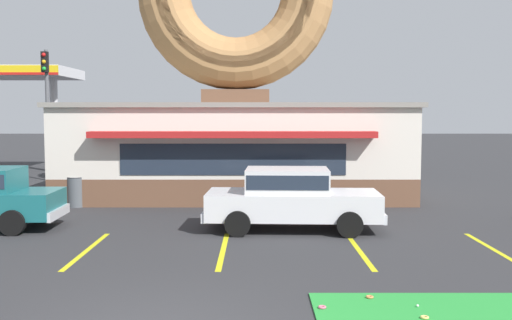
{
  "coord_description": "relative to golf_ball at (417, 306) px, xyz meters",
  "views": [
    {
      "loc": [
        1.52,
        -7.99,
        3.02
      ],
      "look_at": [
        1.53,
        5.0,
        2.0
      ],
      "focal_mm": 42.0,
      "sensor_mm": 36.0,
      "label": 1
    }
  ],
  "objects": [
    {
      "name": "parking_stripe_right",
      "position": [
        2.77,
        3.96,
        -0.05
      ],
      "size": [
        0.12,
        3.6,
        0.01
      ],
      "primitive_type": "cube",
      "color": "yellow",
      "rests_on": "ground"
    },
    {
      "name": "mini_donut_mid_left",
      "position": [
        -0.65,
        0.45,
        -0.0
      ],
      "size": [
        0.13,
        0.13,
        0.04
      ],
      "primitive_type": "torus",
      "color": "#D17F47",
      "rests_on": "putting_mat"
    },
    {
      "name": "donut_shop_building",
      "position": [
        -3.23,
        12.9,
        3.69
      ],
      "size": [
        12.3,
        6.75,
        10.96
      ],
      "color": "brown",
      "rests_on": "ground"
    },
    {
      "name": "parking_stripe_centre",
      "position": [
        -3.23,
        3.96,
        -0.05
      ],
      "size": [
        0.12,
        3.6,
        0.01
      ],
      "primitive_type": "cube",
      "color": "yellow",
      "rests_on": "ground"
    },
    {
      "name": "golf_ball",
      "position": [
        0.0,
        0.0,
        0.0
      ],
      "size": [
        0.04,
        0.04,
        0.04
      ],
      "primitive_type": "sphere",
      "color": "white",
      "rests_on": "putting_mat"
    },
    {
      "name": "mini_donut_near_right",
      "position": [
        -1.48,
        -0.06,
        -0.0
      ],
      "size": [
        0.13,
        0.13,
        0.04
      ],
      "primitive_type": "torus",
      "color": "#D8667F",
      "rests_on": "putting_mat"
    },
    {
      "name": "parking_stripe_mid_right",
      "position": [
        -0.23,
        3.96,
        -0.05
      ],
      "size": [
        0.12,
        3.6,
        0.01
      ],
      "primitive_type": "cube",
      "color": "yellow",
      "rests_on": "ground"
    },
    {
      "name": "putting_mat",
      "position": [
        0.53,
        -0.02,
        -0.04
      ],
      "size": [
        4.29,
        1.49,
        0.03
      ],
      "primitive_type": "cube",
      "color": "green",
      "rests_on": "ground"
    },
    {
      "name": "trash_bin",
      "position": [
        -8.3,
        10.11,
        0.45
      ],
      "size": [
        0.57,
        0.57,
        0.97
      ],
      "color": "#51565B",
      "rests_on": "ground"
    },
    {
      "name": "parking_stripe_mid_left",
      "position": [
        -6.23,
        3.96,
        -0.05
      ],
      "size": [
        0.12,
        3.6,
        0.01
      ],
      "primitive_type": "cube",
      "color": "yellow",
      "rests_on": "ground"
    },
    {
      "name": "car_white",
      "position": [
        -1.6,
        6.25,
        0.82
      ],
      "size": [
        4.63,
        2.12,
        1.6
      ],
      "color": "silver",
      "rests_on": "ground"
    },
    {
      "name": "mini_donut_mid_centre",
      "position": [
        -0.04,
        -0.52,
        -0.0
      ],
      "size": [
        0.13,
        0.13,
        0.04
      ],
      "primitive_type": "torus",
      "color": "#E5C666",
      "rests_on": "putting_mat"
    },
    {
      "name": "traffic_light_pole",
      "position": [
        -11.74,
        17.48,
        3.66
      ],
      "size": [
        0.28,
        0.47,
        5.8
      ],
      "color": "#595B60",
      "rests_on": "ground"
    }
  ]
}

